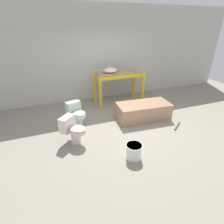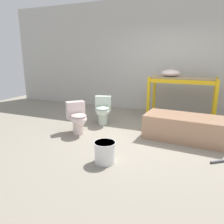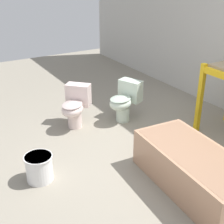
# 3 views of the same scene
# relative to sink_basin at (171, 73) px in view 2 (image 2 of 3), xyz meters

# --- Properties ---
(ground_plane) EXTENTS (12.00, 12.00, 0.00)m
(ground_plane) POSITION_rel_sink_basin_xyz_m (-0.10, -1.58, -1.19)
(ground_plane) COLOR gray
(warehouse_wall_rear) EXTENTS (10.80, 0.08, 3.20)m
(warehouse_wall_rear) POSITION_rel_sink_basin_xyz_m (-0.10, 0.70, 0.41)
(warehouse_wall_rear) COLOR beige
(warehouse_wall_rear) RESTS_ON ground_plane
(shelving_rack) EXTENTS (1.63, 0.78, 1.10)m
(shelving_rack) POSITION_rel_sink_basin_xyz_m (0.31, -0.01, -0.28)
(shelving_rack) COLOR yellow
(shelving_rack) RESTS_ON ground_plane
(sink_basin) EXTENTS (0.47, 0.41, 0.26)m
(sink_basin) POSITION_rel_sink_basin_xyz_m (0.00, 0.00, 0.00)
(sink_basin) COLOR silver
(sink_basin) RESTS_ON shelving_rack
(bathtub_main) EXTENTS (1.59, 0.83, 0.48)m
(bathtub_main) POSITION_rel_sink_basin_xyz_m (0.54, -1.42, -0.91)
(bathtub_main) COLOR tan
(bathtub_main) RESTS_ON ground_plane
(toilet_near) EXTENTS (0.55, 0.68, 0.66)m
(toilet_near) POSITION_rel_sink_basin_xyz_m (-1.39, -1.13, -0.83)
(toilet_near) COLOR silver
(toilet_near) RESTS_ON ground_plane
(toilet_far) EXTENTS (0.67, 0.67, 0.66)m
(toilet_far) POSITION_rel_sink_basin_xyz_m (-1.61, -1.94, -0.83)
(toilet_far) COLOR silver
(toilet_far) RESTS_ON ground_plane
(bucket_white) EXTENTS (0.35, 0.35, 0.33)m
(bucket_white) POSITION_rel_sink_basin_xyz_m (-0.52, -2.92, -1.01)
(bucket_white) COLOR white
(bucket_white) RESTS_ON ground_plane
(loose_pipe) EXTENTS (0.41, 0.32, 0.04)m
(loose_pipe) POSITION_rel_sink_basin_xyz_m (1.20, -2.20, -1.17)
(loose_pipe) COLOR #4C4C51
(loose_pipe) RESTS_ON ground_plane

